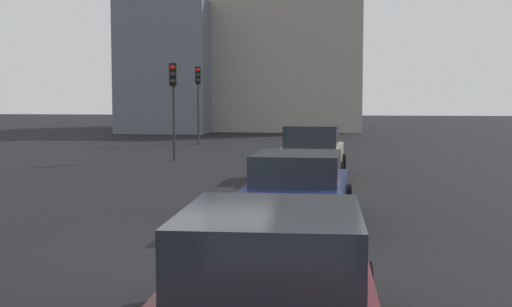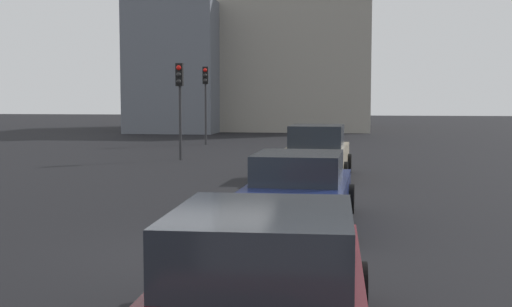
% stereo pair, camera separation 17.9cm
% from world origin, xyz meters
% --- Properties ---
extents(ground_plane, '(160.00, 160.00, 0.20)m').
position_xyz_m(ground_plane, '(0.00, 0.00, -0.10)').
color(ground_plane, black).
extents(car_beige_left_lead, '(4.55, 2.12, 1.65)m').
position_xyz_m(car_beige_left_lead, '(10.65, -1.38, 0.78)').
color(car_beige_left_lead, tan).
rests_on(car_beige_left_lead, ground_plane).
extents(car_navy_left_second, '(4.70, 2.16, 1.44)m').
position_xyz_m(car_navy_left_second, '(2.61, -1.50, 0.71)').
color(car_navy_left_second, '#141E4C').
rests_on(car_navy_left_second, ground_plane).
extents(car_maroon_left_third, '(4.86, 2.19, 1.51)m').
position_xyz_m(car_maroon_left_third, '(-4.61, -1.77, 0.73)').
color(car_maroon_left_third, '#510F16').
rests_on(car_maroon_left_third, ground_plane).
extents(traffic_light_near_left, '(0.32, 0.28, 3.83)m').
position_xyz_m(traffic_light_near_left, '(15.74, 4.35, 2.76)').
color(traffic_light_near_left, '#2D2D30').
rests_on(traffic_light_near_left, ground_plane).
extents(traffic_light_near_right, '(0.32, 0.30, 4.06)m').
position_xyz_m(traffic_light_near_right, '(24.45, 5.25, 2.92)').
color(traffic_light_near_right, '#2D2D30').
rests_on(traffic_light_near_right, ground_plane).
extents(building_facade_left, '(14.85, 10.92, 11.23)m').
position_xyz_m(building_facade_left, '(44.04, 2.00, 5.62)').
color(building_facade_left, gray).
rests_on(building_facade_left, ground_plane).
extents(building_facade_center, '(14.34, 6.12, 8.97)m').
position_xyz_m(building_facade_center, '(40.73, 10.00, 4.48)').
color(building_facade_center, slate).
rests_on(building_facade_center, ground_plane).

